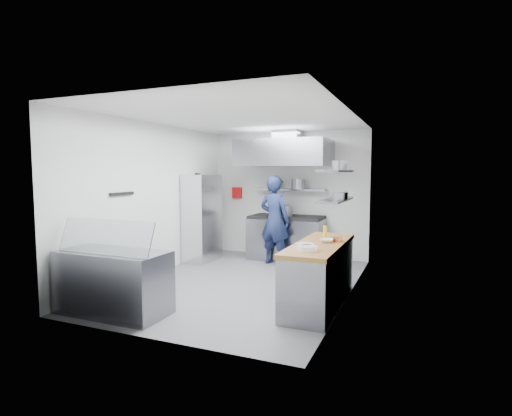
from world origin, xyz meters
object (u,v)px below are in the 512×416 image
at_px(gas_range, 286,239).
at_px(chef, 275,220).
at_px(display_case, 114,282).
at_px(wire_rack, 202,218).

distance_m(gas_range, chef, 0.71).
relative_size(gas_range, display_case, 1.07).
distance_m(chef, display_case, 3.75).
relative_size(wire_rack, display_case, 1.23).
bearing_deg(wire_rack, chef, 10.58).
xyz_separation_m(gas_range, wire_rack, (-1.63, -0.82, 0.48)).
height_order(chef, display_case, chef).
xyz_separation_m(chef, display_case, (-1.01, -3.57, -0.50)).
height_order(gas_range, wire_rack, wire_rack).
distance_m(chef, wire_rack, 1.57).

